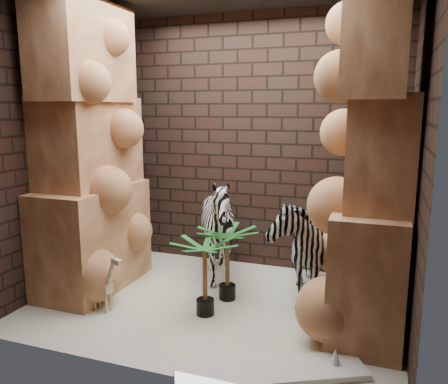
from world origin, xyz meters
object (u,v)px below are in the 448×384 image
at_px(zebra_left, 219,235).
at_px(palm_back, 205,277).
at_px(palm_front, 227,263).
at_px(zebra_right, 298,236).
at_px(giraffe_toy, 102,280).
at_px(surfboard, 271,372).

bearing_deg(zebra_left, palm_back, -60.73).
bearing_deg(palm_front, zebra_left, 121.90).
xyz_separation_m(zebra_right, palm_back, (-0.73, -0.68, -0.28)).
distance_m(zebra_left, giraffe_toy, 1.32).
height_order(palm_front, palm_back, palm_front).
relative_size(zebra_left, giraffe_toy, 2.03).
height_order(giraffe_toy, palm_back, palm_back).
height_order(zebra_right, palm_front, zebra_right).
bearing_deg(giraffe_toy, palm_front, 44.00).
bearing_deg(palm_front, zebra_right, 23.88).
bearing_deg(palm_back, giraffe_toy, -165.79).
xyz_separation_m(palm_front, palm_back, (-0.08, -0.40, -0.01)).
distance_m(zebra_right, palm_back, 1.04).
bearing_deg(zebra_left, giraffe_toy, -110.79).
bearing_deg(zebra_left, surfboard, -38.71).
bearing_deg(palm_front, palm_back, -101.71).
relative_size(palm_back, surfboard, 0.53).
bearing_deg(zebra_right, surfboard, -98.25).
height_order(zebra_right, giraffe_toy, zebra_right).
xyz_separation_m(palm_back, surfboard, (0.82, -0.75, -0.34)).
xyz_separation_m(giraffe_toy, palm_back, (0.96, 0.24, 0.07)).
bearing_deg(palm_front, giraffe_toy, -148.46).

